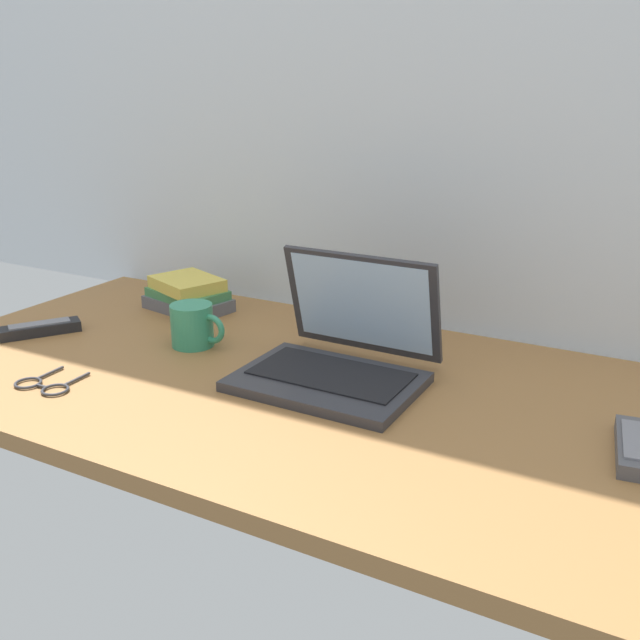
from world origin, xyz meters
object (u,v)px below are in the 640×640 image
(remote_control_near, at_px, (40,329))
(remote_control_far, at_px, (633,448))
(book_stack, at_px, (188,295))
(coffee_mug, at_px, (193,325))
(eyeglasses, at_px, (43,385))
(laptop, at_px, (339,354))

(remote_control_near, height_order, remote_control_far, same)
(book_stack, bearing_deg, coffee_mug, -48.77)
(coffee_mug, relative_size, remote_control_near, 0.76)
(eyeglasses, bearing_deg, remote_control_near, 139.97)
(coffee_mug, relative_size, eyeglasses, 1.07)
(laptop, relative_size, remote_control_near, 1.98)
(laptop, bearing_deg, remote_control_near, -171.71)
(laptop, height_order, coffee_mug, laptop)
(coffee_mug, bearing_deg, remote_control_near, -162.97)
(laptop, xyz_separation_m, remote_control_far, (0.49, -0.05, -0.03))
(remote_control_near, xyz_separation_m, eyeglasses, (0.22, -0.19, -0.01))
(coffee_mug, height_order, remote_control_far, coffee_mug)
(remote_control_near, bearing_deg, coffee_mug, 17.03)
(remote_control_far, bearing_deg, laptop, 174.24)
(remote_control_near, bearing_deg, eyeglasses, -40.03)
(remote_control_near, bearing_deg, remote_control_far, 2.29)
(eyeglasses, xyz_separation_m, book_stack, (-0.06, 0.47, 0.03))
(laptop, relative_size, eyeglasses, 2.78)
(laptop, bearing_deg, book_stack, 159.16)
(laptop, distance_m, book_stack, 0.52)
(laptop, xyz_separation_m, remote_control_near, (-0.65, -0.10, -0.03))
(laptop, distance_m, eyeglasses, 0.52)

